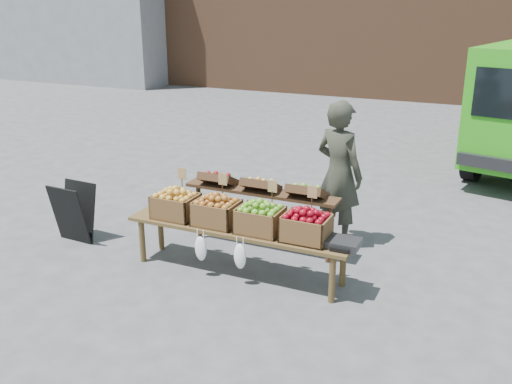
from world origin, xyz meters
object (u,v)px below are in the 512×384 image
at_px(display_bench, 238,251).
at_px(crate_red_apples, 260,220).
at_px(crate_russet_pears, 216,213).
at_px(weighing_scale, 344,243).
at_px(back_table, 261,211).
at_px(crate_golden_apples, 176,206).
at_px(vendor, 339,174).
at_px(crate_green_apples, 306,228).
at_px(chalkboard_sign, 74,213).

distance_m(display_bench, crate_red_apples, 0.51).
relative_size(crate_russet_pears, weighing_scale, 1.47).
height_order(back_table, crate_golden_apples, back_table).
distance_m(vendor, crate_green_apples, 1.36).
relative_size(chalkboard_sign, crate_russet_pears, 1.60).
bearing_deg(crate_red_apples, crate_russet_pears, 180.00).
distance_m(display_bench, crate_green_apples, 0.93).
bearing_deg(crate_russet_pears, crate_green_apples, 0.00).
xyz_separation_m(crate_red_apples, crate_green_apples, (0.55, 0.00, 0.00)).
height_order(crate_russet_pears, crate_green_apples, same).
xyz_separation_m(chalkboard_sign, display_bench, (2.38, 0.05, -0.11)).
xyz_separation_m(chalkboard_sign, crate_red_apples, (2.65, 0.05, 0.31)).
distance_m(back_table, weighing_scale, 1.48).
bearing_deg(crate_red_apples, crate_green_apples, 0.00).
height_order(chalkboard_sign, back_table, back_table).
bearing_deg(chalkboard_sign, crate_golden_apples, 4.71).
bearing_deg(crate_golden_apples, weighing_scale, 0.00).
relative_size(crate_red_apples, crate_green_apples, 1.00).
height_order(vendor, back_table, vendor).
bearing_deg(display_bench, crate_green_apples, 0.00).
height_order(crate_golden_apples, crate_green_apples, same).
bearing_deg(vendor, crate_golden_apples, 61.79).
relative_size(vendor, chalkboard_sign, 2.37).
height_order(chalkboard_sign, crate_golden_apples, crate_golden_apples).
bearing_deg(crate_red_apples, weighing_scale, 0.00).
bearing_deg(chalkboard_sign, vendor, 26.62).
bearing_deg(chalkboard_sign, crate_red_apples, 3.95).
bearing_deg(back_table, crate_red_apples, -66.75).
height_order(vendor, display_bench, vendor).
distance_m(chalkboard_sign, display_bench, 2.38).
distance_m(vendor, crate_red_apples, 1.45).
bearing_deg(crate_red_apples, vendor, 69.42).
xyz_separation_m(chalkboard_sign, crate_russet_pears, (2.10, 0.05, 0.31)).
bearing_deg(crate_russet_pears, back_table, 71.52).
distance_m(display_bench, crate_russet_pears, 0.51).
xyz_separation_m(display_bench, crate_green_apples, (0.82, 0.00, 0.42)).
distance_m(crate_red_apples, weighing_scale, 0.98).
bearing_deg(crate_green_apples, crate_russet_pears, 180.00).
bearing_deg(crate_russet_pears, weighing_scale, 0.00).
xyz_separation_m(crate_russet_pears, crate_green_apples, (1.10, 0.00, 0.00)).
xyz_separation_m(display_bench, weighing_scale, (1.25, 0.00, 0.33)).
xyz_separation_m(crate_golden_apples, crate_red_apples, (1.10, 0.00, 0.00)).
height_order(back_table, weighing_scale, back_table).
height_order(crate_russet_pears, crate_red_apples, same).
xyz_separation_m(back_table, crate_red_apples, (0.31, -0.72, 0.19)).
bearing_deg(crate_russet_pears, crate_golden_apples, 180.00).
relative_size(vendor, back_table, 0.90).
distance_m(chalkboard_sign, crate_golden_apples, 1.59).
relative_size(crate_golden_apples, crate_russet_pears, 1.00).
bearing_deg(chalkboard_sign, weighing_scale, 3.66).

